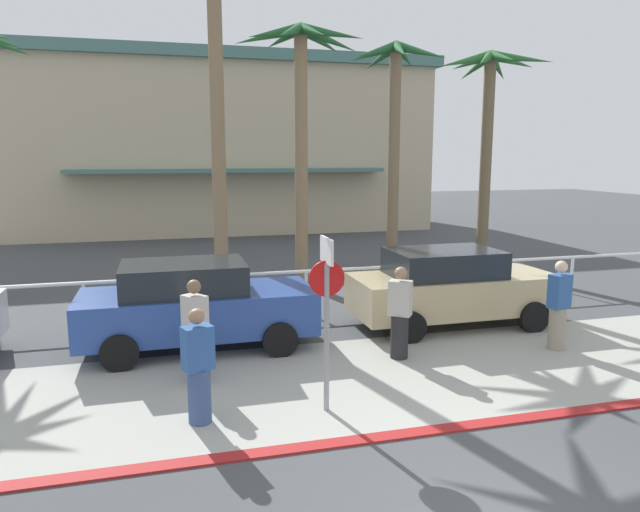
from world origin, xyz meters
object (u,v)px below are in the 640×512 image
object	(u,v)px
palm_tree_4	(395,101)
pedestrian_0	(558,309)
car_blue_1	(195,304)
palm_tree_3	(301,83)
pedestrian_2	(199,371)
pedestrian_1	(196,336)
pedestrian_3	(400,317)
stop_sign_bike_lane	(327,299)
car_tan_2	(451,287)
palm_tree_2	(215,48)
palm_tree_5	(489,104)

from	to	relation	value
palm_tree_4	pedestrian_0	bearing A→B (deg)	-88.91
car_blue_1	palm_tree_3	bearing A→B (deg)	56.39
palm_tree_4	pedestrian_2	distance (m)	12.34
pedestrian_1	pedestrian_3	size ratio (longest dim) A/B	1.01
palm_tree_3	palm_tree_4	xyz separation A→B (m)	(3.20, 1.10, -0.30)
stop_sign_bike_lane	palm_tree_3	bearing A→B (deg)	78.88
pedestrian_0	car_tan_2	bearing A→B (deg)	120.81
stop_sign_bike_lane	palm_tree_4	xyz separation A→B (m)	(4.83, 9.44, 3.62)
stop_sign_bike_lane	car_tan_2	distance (m)	5.20
car_tan_2	palm_tree_2	bearing A→B (deg)	138.37
palm_tree_2	car_blue_1	size ratio (longest dim) A/B	1.94
palm_tree_4	pedestrian_3	xyz separation A→B (m)	(-2.94, -7.64, -4.50)
pedestrian_2	palm_tree_3	bearing A→B (deg)	67.37
stop_sign_bike_lane	palm_tree_4	size ratio (longest dim) A/B	0.36
stop_sign_bike_lane	pedestrian_3	bearing A→B (deg)	43.50
palm_tree_4	pedestrian_0	xyz separation A→B (m)	(0.15, -7.97, -4.49)
pedestrian_2	pedestrian_3	bearing A→B (deg)	24.91
palm_tree_2	palm_tree_4	world-z (taller)	palm_tree_2
palm_tree_2	pedestrian_3	bearing A→B (deg)	-65.24
car_tan_2	pedestrian_1	bearing A→B (deg)	-161.35
palm_tree_3	pedestrian_3	size ratio (longest dim) A/B	4.19
pedestrian_1	pedestrian_2	bearing A→B (deg)	-91.94
stop_sign_bike_lane	palm_tree_5	distance (m)	12.62
car_blue_1	pedestrian_0	xyz separation A→B (m)	(6.64, -1.91, -0.06)
car_blue_1	pedestrian_2	bearing A→B (deg)	-92.53
car_tan_2	pedestrian_3	distance (m)	2.53
pedestrian_1	palm_tree_5	bearing A→B (deg)	38.05
stop_sign_bike_lane	pedestrian_0	world-z (taller)	stop_sign_bike_lane
palm_tree_2	palm_tree_5	bearing A→B (deg)	10.90
pedestrian_0	palm_tree_4	bearing A→B (deg)	91.09
pedestrian_1	palm_tree_4	bearing A→B (deg)	49.93
palm_tree_2	stop_sign_bike_lane	bearing A→B (deg)	-84.38
car_blue_1	pedestrian_2	world-z (taller)	car_blue_1
car_blue_1	pedestrian_1	bearing A→B (deg)	-93.05
stop_sign_bike_lane	palm_tree_2	world-z (taller)	palm_tree_2
palm_tree_4	palm_tree_5	distance (m)	3.08
palm_tree_4	pedestrian_1	world-z (taller)	palm_tree_4
stop_sign_bike_lane	pedestrian_2	size ratio (longest dim) A/B	1.55
pedestrian_1	palm_tree_2	bearing A→B (deg)	80.22
pedestrian_2	palm_tree_2	bearing A→B (deg)	81.81
palm_tree_3	pedestrian_1	xyz separation A→B (m)	(-3.39, -6.73, -4.80)
car_blue_1	pedestrian_3	size ratio (longest dim) A/B	2.56
palm_tree_3	pedestrian_2	world-z (taller)	palm_tree_3
stop_sign_bike_lane	pedestrian_2	xyz separation A→B (m)	(-1.80, 0.08, -0.92)
stop_sign_bike_lane	pedestrian_1	world-z (taller)	stop_sign_bike_lane
car_tan_2	pedestrian_2	xyz separation A→B (m)	(-5.59, -3.40, -0.11)
palm_tree_3	car_tan_2	distance (m)	7.12
palm_tree_3	pedestrian_1	distance (m)	8.94
car_tan_2	pedestrian_0	bearing A→B (deg)	-59.19
pedestrian_0	pedestrian_2	world-z (taller)	pedestrian_0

